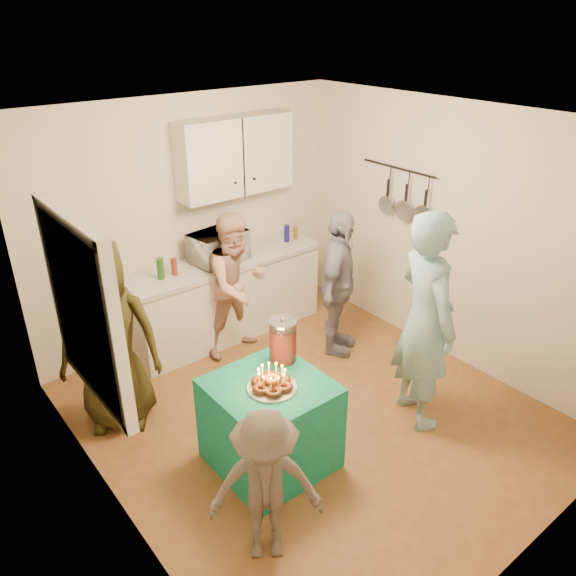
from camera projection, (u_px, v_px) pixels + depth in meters
floor at (312, 414)px, 5.13m from camera, size 4.00×4.00×0.00m
ceiling at (319, 122)px, 3.97m from camera, size 4.00×4.00×0.00m
back_wall at (191, 221)px, 5.94m from camera, size 3.60×3.60×0.00m
left_wall at (101, 365)px, 3.54m from camera, size 4.00×4.00×0.00m
right_wall at (451, 236)px, 5.56m from camera, size 4.00×4.00×0.00m
window_night at (81, 311)px, 3.65m from camera, size 0.04×1.00×1.20m
counter at (226, 299)px, 6.23m from camera, size 2.20×0.58×0.86m
countertop at (224, 261)px, 6.03m from camera, size 2.24×0.62×0.05m
upper_cabinet at (235, 156)px, 5.83m from camera, size 1.30×0.30×0.80m
pot_rack at (395, 192)px, 5.87m from camera, size 0.12×1.00×0.60m
microwave at (218, 247)px, 5.92m from camera, size 0.63×0.47×0.32m
party_table at (270, 424)px, 4.43m from camera, size 0.85×0.85×0.76m
donut_cake at (272, 378)px, 4.18m from camera, size 0.38×0.38×0.18m
punch_jar at (283, 341)px, 4.50m from camera, size 0.22×0.22×0.34m
man_birthday at (425, 321)px, 4.69m from camera, size 0.68×0.83×1.95m
woman_back_left at (109, 337)px, 4.69m from camera, size 1.00×0.90×1.72m
woman_back_center at (237, 284)px, 5.78m from camera, size 0.81×0.66×1.54m
woman_back_right at (338, 285)px, 5.75m from camera, size 0.98×0.82×1.56m
child_near_left at (266, 488)px, 3.58m from camera, size 0.86×0.77×1.15m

